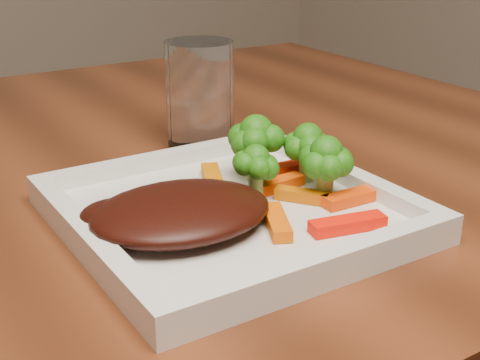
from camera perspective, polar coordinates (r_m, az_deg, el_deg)
plate at (r=0.58m, az=-0.84°, el=-3.06°), size 0.27×0.27×0.01m
steak at (r=0.54m, az=-5.06°, el=-2.70°), size 0.16×0.13×0.03m
broccoli_0 at (r=0.62m, az=1.37°, el=3.00°), size 0.06×0.06×0.07m
broccoli_1 at (r=0.63m, az=5.78°, el=2.73°), size 0.07×0.07×0.06m
broccoli_2 at (r=0.59m, az=7.32°, el=1.04°), size 0.07×0.07×0.06m
broccoli_3 at (r=0.58m, az=1.36°, el=1.21°), size 0.05×0.05×0.06m
carrot_0 at (r=0.54m, az=9.18°, el=-3.73°), size 0.07×0.03×0.01m
carrot_1 at (r=0.59m, az=9.73°, el=-1.42°), size 0.06×0.02×0.01m
carrot_2 at (r=0.54m, az=3.15°, el=-3.58°), size 0.04×0.06×0.01m
carrot_3 at (r=0.66m, az=4.83°, el=1.15°), size 0.06×0.02×0.01m
carrot_4 at (r=0.63m, az=-2.36°, el=0.14°), size 0.04×0.06×0.01m
carrot_5 at (r=0.59m, az=5.31°, el=-1.33°), size 0.04×0.05×0.01m
carrot_6 at (r=0.61m, az=3.20°, el=-0.37°), size 0.06×0.02×0.01m
drinking_glass at (r=0.75m, az=-3.43°, el=7.21°), size 0.08×0.08×0.12m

